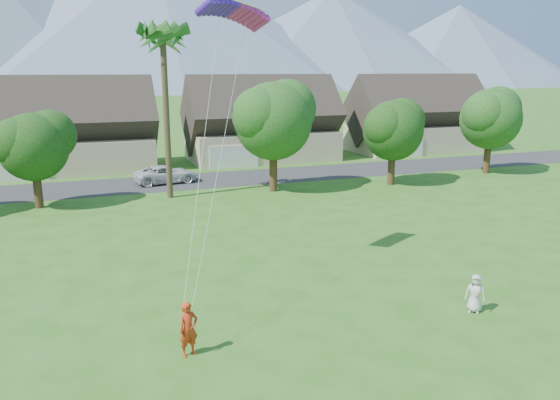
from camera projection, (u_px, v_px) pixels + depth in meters
name	position (u px, v px, depth m)	size (l,w,h in m)	color
street	(184.00, 182.00, 46.45)	(90.00, 7.00, 0.01)	#2D2D30
kite_flyer	(188.00, 329.00, 18.05)	(0.68, 0.45, 1.88)	red
watcher	(475.00, 293.00, 21.36)	(0.76, 0.49, 1.55)	silver
parked_car	(166.00, 174.00, 45.79)	(2.45, 5.31, 1.48)	silver
mountain_ridge	(115.00, 25.00, 249.65)	(540.00, 240.00, 70.00)	slate
houses_row	(171.00, 130.00, 54.04)	(72.75, 8.19, 8.86)	beige
tree_row	(180.00, 132.00, 39.38)	(62.27, 6.67, 8.45)	#47301C
fan_palm	(162.00, 33.00, 38.01)	(3.00, 3.00, 13.80)	#4C3D26
parafoil_kite	(233.00, 9.00, 23.19)	(3.70, 1.66, 0.50)	#4517B2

